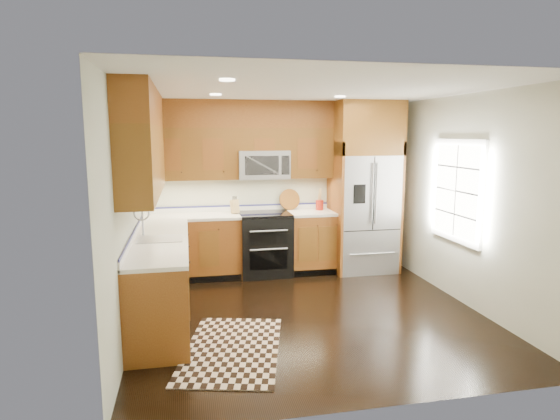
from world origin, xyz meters
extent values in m
plane|color=black|center=(0.00, 0.00, 0.00)|extent=(4.00, 4.00, 0.00)
cube|color=beige|center=(0.00, 2.00, 1.30)|extent=(4.00, 0.02, 2.60)
cube|color=beige|center=(-2.00, 0.00, 1.30)|extent=(0.02, 4.00, 2.60)
cube|color=beige|center=(2.00, 0.00, 1.30)|extent=(0.02, 4.00, 2.60)
cube|color=white|center=(1.98, 0.20, 1.40)|extent=(0.04, 1.10, 1.30)
cube|color=white|center=(1.97, 0.20, 1.40)|extent=(0.02, 0.95, 1.15)
cube|color=brown|center=(-1.31, 1.70, 0.45)|extent=(1.37, 0.60, 0.90)
cube|color=brown|center=(0.49, 1.70, 0.45)|extent=(0.72, 0.60, 0.90)
cube|color=brown|center=(-1.70, 0.20, 0.45)|extent=(0.60, 2.40, 0.90)
cube|color=silver|center=(-0.57, 1.70, 0.92)|extent=(2.85, 0.62, 0.04)
cube|color=silver|center=(-1.70, 0.20, 0.92)|extent=(0.62, 2.40, 0.04)
cube|color=brown|center=(-0.57, 1.83, 1.83)|extent=(2.85, 0.33, 0.75)
cube|color=brown|center=(-1.83, 0.20, 1.83)|extent=(0.33, 2.40, 0.75)
cube|color=brown|center=(-0.57, 1.83, 2.40)|extent=(2.85, 0.33, 0.40)
cube|color=brown|center=(-1.83, 0.20, 2.40)|extent=(0.33, 2.40, 0.40)
cube|color=black|center=(-0.25, 1.67, 0.46)|extent=(0.76, 0.64, 0.92)
cube|color=black|center=(-0.25, 1.67, 0.94)|extent=(0.76, 0.60, 0.02)
cube|color=black|center=(-0.25, 1.35, 0.62)|extent=(0.55, 0.01, 0.18)
cube|color=black|center=(-0.25, 1.35, 0.30)|extent=(0.55, 0.01, 0.28)
cylinder|color=#B2B2B7|center=(-0.25, 1.33, 0.74)|extent=(0.55, 0.02, 0.02)
cylinder|color=#B2B2B7|center=(-0.25, 1.33, 0.47)|extent=(0.55, 0.02, 0.02)
cube|color=#B2B2B7|center=(-0.25, 1.80, 1.66)|extent=(0.76, 0.40, 0.42)
cube|color=black|center=(-0.30, 1.60, 1.66)|extent=(0.50, 0.01, 0.28)
cube|color=#B2B2B7|center=(1.30, 1.63, 0.90)|extent=(0.90, 0.74, 1.80)
cube|color=black|center=(1.30, 1.26, 1.25)|extent=(0.01, 0.01, 1.08)
cube|color=black|center=(1.08, 1.25, 1.25)|extent=(0.18, 0.01, 0.28)
cube|color=brown|center=(0.83, 1.63, 1.00)|extent=(0.04, 0.74, 2.00)
cube|color=brown|center=(1.77, 1.63, 1.00)|extent=(0.04, 0.74, 2.00)
cube|color=brown|center=(1.30, 1.63, 2.20)|extent=(0.98, 0.74, 0.80)
cube|color=#B2B2B7|center=(-1.70, 0.20, 0.95)|extent=(0.50, 0.42, 0.02)
cylinder|color=#B2B2B7|center=(-1.90, 0.42, 1.08)|extent=(0.02, 0.02, 0.28)
torus|color=#B2B2B7|center=(-1.90, 0.34, 1.22)|extent=(0.18, 0.02, 0.18)
cube|color=black|center=(-0.99, -0.77, 0.01)|extent=(1.24, 1.69, 0.01)
cube|color=tan|center=(-0.69, 1.76, 1.04)|extent=(0.13, 0.15, 0.20)
cylinder|color=#A02113|center=(0.64, 1.81, 1.02)|extent=(0.12, 0.12, 0.16)
cylinder|color=brown|center=(0.19, 1.94, 0.95)|extent=(0.36, 0.36, 0.02)
camera|label=1|loc=(-1.39, -5.13, 2.11)|focal=30.00mm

